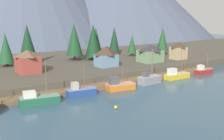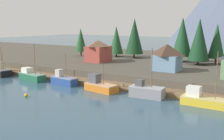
% 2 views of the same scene
% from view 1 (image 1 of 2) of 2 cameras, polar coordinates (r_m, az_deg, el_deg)
% --- Properties ---
extents(ground_plane, '(400.00, 400.00, 1.00)m').
position_cam_1_polar(ground_plane, '(89.49, -6.79, -1.22)').
color(ground_plane, '#335166').
extents(dock, '(80.00, 4.00, 1.60)m').
position_cam_1_polar(dock, '(74.21, -0.26, -2.89)').
color(dock, brown).
rests_on(dock, ground_plane).
extents(shoreline_bank, '(400.00, 56.00, 2.50)m').
position_cam_1_polar(shoreline_bank, '(99.74, -10.05, 0.98)').
color(shoreline_bank, '#4C473D').
rests_on(shoreline_bank, ground_plane).
extents(fishing_boat_green, '(8.48, 3.79, 9.20)m').
position_cam_1_polar(fishing_boat_green, '(61.31, -14.61, -5.67)').
color(fishing_boat_green, '#1E5B3D').
rests_on(fishing_boat_green, ground_plane).
extents(fishing_boat_blue, '(7.01, 3.03, 7.16)m').
position_cam_1_polar(fishing_boat_blue, '(65.62, -6.32, -4.29)').
color(fishing_boat_blue, navy).
rests_on(fishing_boat_blue, ground_plane).
extents(fishing_boat_orange, '(7.49, 4.10, 5.79)m').
position_cam_1_polar(fishing_boat_orange, '(70.62, 1.47, -3.10)').
color(fishing_boat_orange, '#CC6B1E').
rests_on(fishing_boat_orange, ground_plane).
extents(fishing_boat_grey, '(6.64, 3.06, 9.41)m').
position_cam_1_polar(fishing_boat_grey, '(77.40, 7.50, -1.87)').
color(fishing_boat_grey, gray).
rests_on(fishing_boat_grey, ground_plane).
extents(fishing_boat_yellow, '(8.20, 2.75, 9.45)m').
position_cam_1_polar(fishing_boat_yellow, '(84.95, 12.79, -0.99)').
color(fishing_boat_yellow, gold).
rests_on(fishing_boat_yellow, ground_plane).
extents(fishing_boat_red, '(6.51, 2.57, 6.44)m').
position_cam_1_polar(fishing_boat_red, '(94.47, 17.89, -0.11)').
color(fishing_boat_red, maroon).
rests_on(fishing_boat_red, ground_plane).
extents(house_red, '(5.87, 7.17, 6.40)m').
position_cam_1_polar(house_red, '(81.84, -16.62, 1.71)').
color(house_red, '#9E4238').
rests_on(house_red, shoreline_bank).
extents(house_tan, '(5.41, 4.56, 6.00)m').
position_cam_1_polar(house_tan, '(105.90, 13.20, 3.79)').
color(house_tan, tan).
rests_on(house_tan, shoreline_bank).
extents(house_blue, '(6.44, 5.35, 6.50)m').
position_cam_1_polar(house_blue, '(88.14, -1.18, 2.85)').
color(house_blue, '#6689A8').
rests_on(house_blue, shoreline_bank).
extents(house_green, '(7.67, 6.65, 5.84)m').
position_cam_1_polar(house_green, '(97.50, 7.69, 3.34)').
color(house_green, '#6B8E66').
rests_on(house_green, shoreline_bank).
extents(conifer_near_left, '(4.69, 4.69, 11.11)m').
position_cam_1_polar(conifer_near_left, '(117.00, 10.13, 6.15)').
color(conifer_near_left, '#4C3823').
rests_on(conifer_near_left, shoreline_bank).
extents(conifer_near_right, '(5.87, 5.87, 12.75)m').
position_cam_1_polar(conifer_near_right, '(101.40, -3.78, 5.98)').
color(conifer_near_right, '#4C3823').
rests_on(conifer_near_right, shoreline_bank).
extents(conifer_mid_left, '(4.67, 4.67, 11.35)m').
position_cam_1_polar(conifer_mid_left, '(107.04, -3.27, 5.99)').
color(conifer_mid_left, '#4C3823').
rests_on(conifer_mid_left, shoreline_bank).
extents(conifer_mid_right, '(5.86, 5.86, 12.96)m').
position_cam_1_polar(conifer_mid_right, '(95.95, -16.62, 5.39)').
color(conifer_mid_right, '#4C3823').
rests_on(conifer_mid_right, shoreline_bank).
extents(conifer_back_left, '(4.74, 4.74, 10.42)m').
position_cam_1_polar(conifer_back_left, '(94.15, -20.58, 4.16)').
color(conifer_back_left, '#4C3823').
rests_on(conifer_back_left, shoreline_bank).
extents(conifer_back_right, '(3.55, 3.55, 8.17)m').
position_cam_1_polar(conifer_back_right, '(110.90, 4.04, 5.21)').
color(conifer_back_right, '#4C3823').
rests_on(conifer_back_right, shoreline_bank).
extents(conifer_far_left, '(5.83, 5.83, 13.19)m').
position_cam_1_polar(conifer_far_left, '(101.37, -7.60, 6.18)').
color(conifer_far_left, '#4C3823').
rests_on(conifer_far_left, shoreline_bank).
extents(conifer_far_right, '(4.44, 4.44, 11.18)m').
position_cam_1_polar(conifer_far_right, '(115.05, 0.44, 6.15)').
color(conifer_far_right, '#4C3823').
rests_on(conifer_far_right, shoreline_bank).
extents(channel_buoy, '(0.70, 0.70, 0.70)m').
position_cam_1_polar(channel_buoy, '(56.64, 0.77, -7.50)').
color(channel_buoy, gold).
rests_on(channel_buoy, ground_plane).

